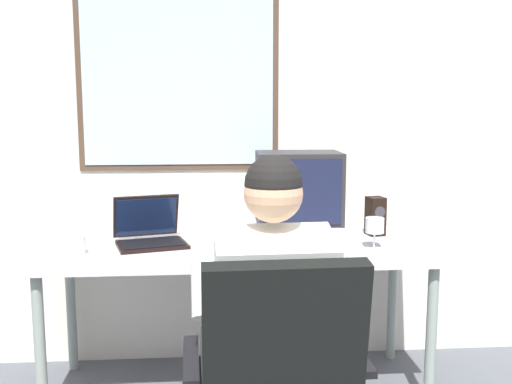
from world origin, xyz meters
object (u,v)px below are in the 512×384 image
(wine_glass, at_px, (375,227))
(laptop, at_px, (149,231))
(person_seated, at_px, (268,317))
(office_chair, at_px, (278,377))
(desk_speaker, at_px, (375,216))
(coffee_mug, at_px, (77,245))
(crt_monitor, at_px, (299,189))
(desk, at_px, (237,256))

(wine_glass, bearing_deg, laptop, 170.19)
(person_seated, bearing_deg, office_chair, -88.25)
(office_chair, bearing_deg, desk_speaker, 61.34)
(office_chair, xyz_separation_m, desk_speaker, (0.62, 1.13, 0.28))
(coffee_mug, bearing_deg, wine_glass, 0.56)
(crt_monitor, bearing_deg, coffee_mug, -170.63)
(person_seated, relative_size, wine_glass, 8.55)
(office_chair, height_order, coffee_mug, office_chair)
(desk, relative_size, person_seated, 1.50)
(desk, relative_size, coffee_mug, 21.93)
(person_seated, distance_m, crt_monitor, 0.85)
(crt_monitor, bearing_deg, person_seated, -106.28)
(office_chair, bearing_deg, coffee_mug, 133.00)
(desk_speaker, bearing_deg, wine_glass, -106.44)
(person_seated, height_order, coffee_mug, person_seated)
(person_seated, relative_size, crt_monitor, 2.83)
(desk, height_order, desk_speaker, desk_speaker)
(office_chair, distance_m, desk_speaker, 1.32)
(desk, bearing_deg, wine_glass, -12.76)
(person_seated, bearing_deg, desk_speaker, 54.28)
(desk, xyz_separation_m, wine_glass, (0.62, -0.14, 0.16))
(crt_monitor, relative_size, wine_glass, 3.02)
(desk, distance_m, wine_glass, 0.65)
(desk, bearing_deg, person_seated, -84.35)
(person_seated, distance_m, laptop, 0.92)
(crt_monitor, relative_size, coffee_mug, 5.16)
(laptop, height_order, desk_speaker, laptop)
(desk, xyz_separation_m, desk_speaker, (0.70, 0.13, 0.15))
(person_seated, height_order, laptop, person_seated)
(office_chair, xyz_separation_m, coffee_mug, (-0.78, 0.84, 0.23))
(desk, distance_m, laptop, 0.43)
(laptop, bearing_deg, wine_glass, -9.81)
(desk, height_order, laptop, laptop)
(desk, height_order, wine_glass, wine_glass)
(desk, xyz_separation_m, coffee_mug, (-0.70, -0.15, 0.10))
(crt_monitor, xyz_separation_m, desk_speaker, (0.41, 0.12, -0.16))
(desk, distance_m, crt_monitor, 0.43)
(laptop, xyz_separation_m, desk_speaker, (1.11, 0.10, 0.04))
(crt_monitor, distance_m, wine_glass, 0.39)
(person_seated, relative_size, coffee_mug, 14.62)
(wine_glass, xyz_separation_m, coffee_mug, (-1.32, -0.01, -0.06))
(coffee_mug, bearing_deg, laptop, 33.09)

